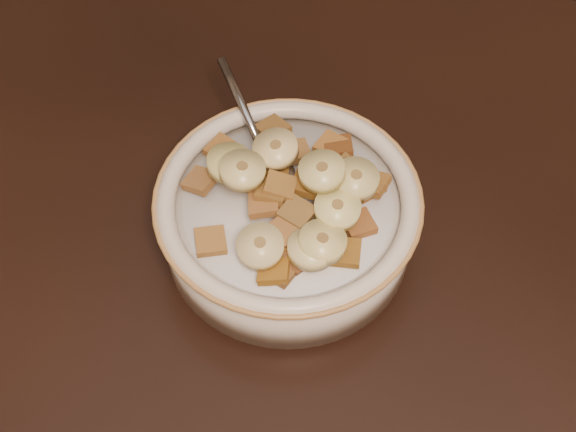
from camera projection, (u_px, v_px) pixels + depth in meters
The scene contains 41 objects.
cereal_bowl at pixel (288, 223), 0.57m from camera, with size 0.18×0.18×0.04m, color beige.
milk at pixel (288, 206), 0.55m from camera, with size 0.15×0.15×0.00m, color silver.
spoon at pixel (272, 172), 0.56m from camera, with size 0.03×0.04×0.01m, color #92979E.
cereal_square_0 at pixel (272, 192), 0.53m from camera, with size 0.02×0.02×0.01m, color brown.
cereal_square_1 at pixel (288, 229), 0.52m from camera, with size 0.02×0.02×0.01m, color brown.
cereal_square_2 at pixel (338, 146), 0.57m from camera, with size 0.02×0.02×0.01m, color brown.
cereal_square_3 at pixel (295, 152), 0.57m from camera, with size 0.02×0.02×0.01m, color brown.
cereal_square_4 at pixel (222, 150), 0.57m from camera, with size 0.02×0.02×0.01m, color olive.
cereal_square_5 at pixel (332, 146), 0.57m from camera, with size 0.02×0.02×0.01m, color brown.
cereal_square_6 at pixel (250, 171), 0.55m from camera, with size 0.02×0.02×0.01m, color olive.
cereal_square_7 at pixel (347, 171), 0.56m from camera, with size 0.02×0.02×0.01m, color brown.
cereal_square_8 at pixel (297, 213), 0.52m from camera, with size 0.02×0.02×0.01m, color brown.
cereal_square_9 at pixel (321, 174), 0.55m from camera, with size 0.02×0.02×0.01m, color #9B5D33.
cereal_square_10 at pixel (358, 224), 0.54m from camera, with size 0.02×0.02×0.01m, color brown.
cereal_square_11 at pixel (345, 252), 0.52m from camera, with size 0.02×0.02×0.01m, color #95651B.
cereal_square_12 at pixel (273, 129), 0.58m from camera, with size 0.02×0.02×0.01m, color brown.
cereal_square_13 at pixel (280, 186), 0.53m from camera, with size 0.02×0.02×0.01m, color brown.
cereal_square_14 at pixel (281, 269), 0.52m from camera, with size 0.02×0.02×0.01m, color brown.
cereal_square_15 at pixel (264, 204), 0.53m from camera, with size 0.02×0.02×0.01m, color #9B6133.
cereal_square_16 at pixel (307, 184), 0.54m from camera, with size 0.02×0.02×0.01m, color brown.
cereal_square_17 at pixel (335, 207), 0.54m from camera, with size 0.02×0.02×0.01m, color brown.
cereal_square_18 at pixel (200, 181), 0.56m from camera, with size 0.02×0.02×0.01m, color olive.
cereal_square_19 at pixel (373, 183), 0.55m from camera, with size 0.02×0.02×0.01m, color olive.
cereal_square_20 at pixel (274, 270), 0.51m from camera, with size 0.02×0.02×0.01m, color brown.
cereal_square_21 at pixel (211, 241), 0.53m from camera, with size 0.02×0.02×0.01m, color #985D24.
cereal_square_22 at pixel (367, 185), 0.55m from camera, with size 0.02×0.02×0.01m, color brown.
cereal_square_23 at pixel (351, 171), 0.56m from camera, with size 0.02×0.02×0.01m, color brown.
cereal_square_24 at pixel (332, 186), 0.55m from camera, with size 0.02×0.02×0.01m, color brown.
cereal_square_25 at pixel (274, 166), 0.55m from camera, with size 0.02×0.02×0.01m, color brown.
cereal_square_26 at pixel (291, 257), 0.52m from camera, with size 0.02×0.02×0.01m, color #945922.
cereal_square_27 at pixel (300, 254), 0.52m from camera, with size 0.02×0.02×0.01m, color brown.
cereal_square_28 at pixel (280, 241), 0.52m from camera, with size 0.02×0.02×0.01m, color #8E5D21.
banana_slice_0 at pixel (260, 246), 0.51m from camera, with size 0.03×0.03×0.01m, color #CDC57D.
banana_slice_1 at pixel (322, 242), 0.51m from camera, with size 0.03×0.03×0.01m, color #FBE67C.
banana_slice_2 at pixel (322, 171), 0.53m from camera, with size 0.03×0.03×0.01m, color #D3CB7D.
banana_slice_3 at pixel (311, 249), 0.51m from camera, with size 0.03×0.03×0.01m, color #F8E894.
banana_slice_4 at pixel (276, 149), 0.54m from camera, with size 0.03×0.03×0.01m, color #DEBF74.
banana_slice_5 at pixel (356, 179), 0.53m from camera, with size 0.03×0.03×0.01m, color #DDD26D.
banana_slice_6 at pixel (337, 209), 0.52m from camera, with size 0.03×0.03×0.01m, color #EFE598.
banana_slice_7 at pixel (229, 163), 0.55m from camera, with size 0.03×0.03×0.01m, color #D8CD73.
banana_slice_8 at pixel (242, 170), 0.53m from camera, with size 0.03×0.03×0.01m, color #E4D672.
Camera 1 is at (0.02, -0.19, 1.24)m, focal length 50.00 mm.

